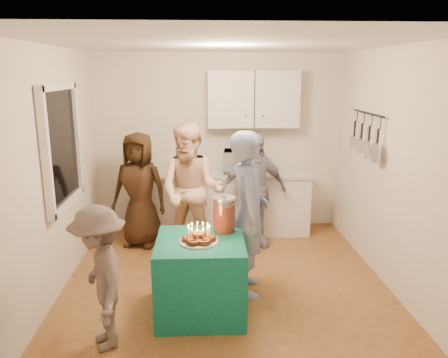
{
  "coord_description": "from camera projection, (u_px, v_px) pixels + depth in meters",
  "views": [
    {
      "loc": [
        -0.26,
        -4.44,
        2.34
      ],
      "look_at": [
        0.0,
        0.35,
        1.15
      ],
      "focal_mm": 35.0,
      "sensor_mm": 36.0,
      "label": 1
    }
  ],
  "objects": [
    {
      "name": "floor",
      "position": [
        226.0,
        286.0,
        4.88
      ],
      "size": [
        4.0,
        4.0,
        0.0
      ],
      "primitive_type": "plane",
      "color": "brown",
      "rests_on": "ground"
    },
    {
      "name": "ceiling",
      "position": [
        226.0,
        44.0,
        4.25
      ],
      "size": [
        4.0,
        4.0,
        0.0
      ],
      "primitive_type": "plane",
      "color": "white",
      "rests_on": "floor"
    },
    {
      "name": "back_wall",
      "position": [
        218.0,
        143.0,
        6.5
      ],
      "size": [
        3.6,
        3.6,
        0.0
      ],
      "primitive_type": "plane",
      "color": "silver",
      "rests_on": "floor"
    },
    {
      "name": "left_wall",
      "position": [
        51.0,
        175.0,
        4.47
      ],
      "size": [
        4.0,
        4.0,
        0.0
      ],
      "primitive_type": "plane",
      "color": "silver",
      "rests_on": "floor"
    },
    {
      "name": "right_wall",
      "position": [
        394.0,
        171.0,
        4.66
      ],
      "size": [
        4.0,
        4.0,
        0.0
      ],
      "primitive_type": "plane",
      "color": "silver",
      "rests_on": "floor"
    },
    {
      "name": "window_night",
      "position": [
        61.0,
        146.0,
        4.7
      ],
      "size": [
        0.04,
        1.0,
        1.2
      ],
      "primitive_type": "cube",
      "color": "black",
      "rests_on": "left_wall"
    },
    {
      "name": "counter",
      "position": [
        233.0,
        204.0,
        6.43
      ],
      "size": [
        2.2,
        0.58,
        0.86
      ],
      "primitive_type": "cube",
      "color": "white",
      "rests_on": "floor"
    },
    {
      "name": "countertop",
      "position": [
        233.0,
        174.0,
        6.32
      ],
      "size": [
        2.24,
        0.62,
        0.05
      ],
      "primitive_type": "cube",
      "color": "beige",
      "rests_on": "counter"
    },
    {
      "name": "upper_cabinet",
      "position": [
        253.0,
        99.0,
        6.23
      ],
      "size": [
        1.3,
        0.3,
        0.8
      ],
      "primitive_type": "cube",
      "color": "white",
      "rests_on": "back_wall"
    },
    {
      "name": "pot_rack",
      "position": [
        365.0,
        134.0,
        5.26
      ],
      "size": [
        0.12,
        1.0,
        0.6
      ],
      "primitive_type": "cube",
      "color": "black",
      "rests_on": "right_wall"
    },
    {
      "name": "microwave",
      "position": [
        244.0,
        162.0,
        6.29
      ],
      "size": [
        0.62,
        0.45,
        0.32
      ],
      "primitive_type": "imported",
      "rotation": [
        0.0,
        0.0,
        -0.11
      ],
      "color": "white",
      "rests_on": "countertop"
    },
    {
      "name": "party_table",
      "position": [
        201.0,
        276.0,
        4.28
      ],
      "size": [
        0.86,
        0.86,
        0.76
      ],
      "primitive_type": "cube",
      "rotation": [
        0.0,
        0.0,
        -0.01
      ],
      "color": "#0F6558",
      "rests_on": "floor"
    },
    {
      "name": "donut_cake",
      "position": [
        199.0,
        233.0,
        4.13
      ],
      "size": [
        0.38,
        0.38,
        0.18
      ],
      "primitive_type": null,
      "color": "#381C0C",
      "rests_on": "party_table"
    },
    {
      "name": "punch_jar",
      "position": [
        224.0,
        215.0,
        4.39
      ],
      "size": [
        0.22,
        0.22,
        0.34
      ],
      "primitive_type": "cylinder",
      "color": "#B01D0E",
      "rests_on": "party_table"
    },
    {
      "name": "man_birthday",
      "position": [
        249.0,
        214.0,
        4.59
      ],
      "size": [
        0.46,
        0.66,
        1.76
      ],
      "primitive_type": "imported",
      "rotation": [
        0.0,
        0.0,
        1.52
      ],
      "color": "#7E8FB8",
      "rests_on": "floor"
    },
    {
      "name": "woman_back_left",
      "position": [
        140.0,
        190.0,
        5.89
      ],
      "size": [
        0.87,
        0.68,
        1.56
      ],
      "primitive_type": "imported",
      "rotation": [
        0.0,
        0.0,
        -0.26
      ],
      "color": "#533117",
      "rests_on": "floor"
    },
    {
      "name": "woman_back_center",
      "position": [
        191.0,
        191.0,
        5.5
      ],
      "size": [
        0.98,
        0.85,
        1.73
      ],
      "primitive_type": "imported",
      "rotation": [
        0.0,
        0.0,
        -0.26
      ],
      "color": "#FCA983",
      "rests_on": "floor"
    },
    {
      "name": "woman_back_right",
      "position": [
        254.0,
        190.0,
        5.85
      ],
      "size": [
        0.98,
        0.56,
        1.56
      ],
      "primitive_type": "imported",
      "rotation": [
        0.0,
        0.0,
        0.21
      ],
      "color": "#131139",
      "rests_on": "floor"
    },
    {
      "name": "child_near_left",
      "position": [
        100.0,
        278.0,
        3.69
      ],
      "size": [
        0.74,
        0.94,
        1.27
      ],
      "primitive_type": "imported",
      "rotation": [
        0.0,
        0.0,
        -1.2
      ],
      "color": "#544543",
      "rests_on": "floor"
    }
  ]
}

